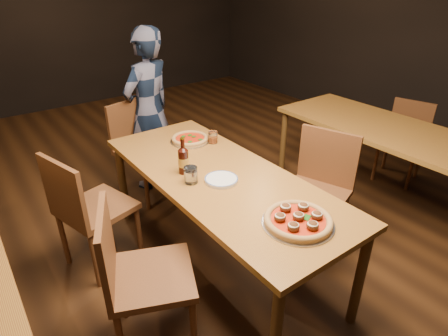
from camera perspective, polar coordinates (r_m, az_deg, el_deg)
ground at (r=2.95m, az=-0.59°, el=-13.87°), size 9.00×9.00×0.00m
table_main at (r=2.55m, az=-0.67°, el=-2.40°), size 0.80×2.00×0.75m
table_right at (r=3.62m, az=23.83°, el=4.57°), size 0.80×2.00×0.75m
chair_main_nw at (r=2.17m, az=-10.95°, el=-15.80°), size 0.59×0.59×0.96m
chair_main_sw at (r=2.81m, az=-18.88°, el=-5.62°), size 0.55×0.55×0.96m
chair_main_e at (r=2.88m, az=13.58°, el=-3.93°), size 0.58×0.58×0.97m
chair_end at (r=3.58m, az=-11.88°, el=2.68°), size 0.55×0.55×0.96m
chair_nbr_right at (r=4.23m, az=25.50°, el=3.62°), size 0.48×0.48×0.85m
pizza_meatball at (r=2.07m, az=11.23°, el=-7.77°), size 0.39×0.39×0.07m
pizza_margherita at (r=3.02m, az=-5.21°, el=4.44°), size 0.32×0.32×0.04m
plate_stack at (r=2.43m, az=-0.41°, el=-1.78°), size 0.22×0.22×0.02m
beer_bottle at (r=2.51m, az=-6.19°, el=1.08°), size 0.07×0.07×0.25m
water_glass at (r=2.40m, az=-5.09°, el=-1.06°), size 0.09×0.09×0.11m
amber_glass at (r=2.97m, az=-1.72°, el=4.72°), size 0.07×0.07×0.09m
diner at (r=3.68m, az=-11.35°, el=8.47°), size 0.66×0.54×1.56m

